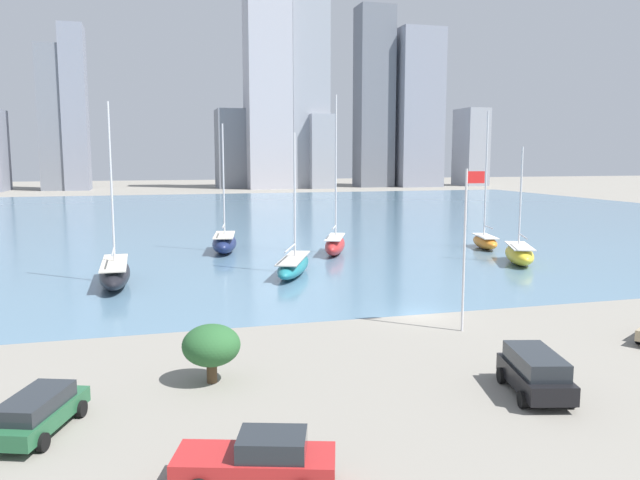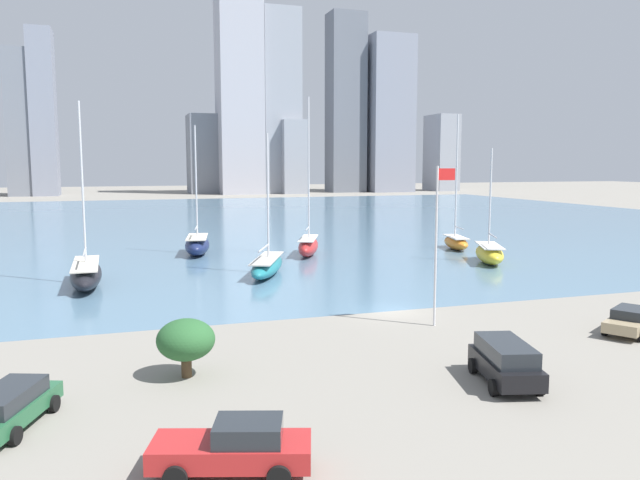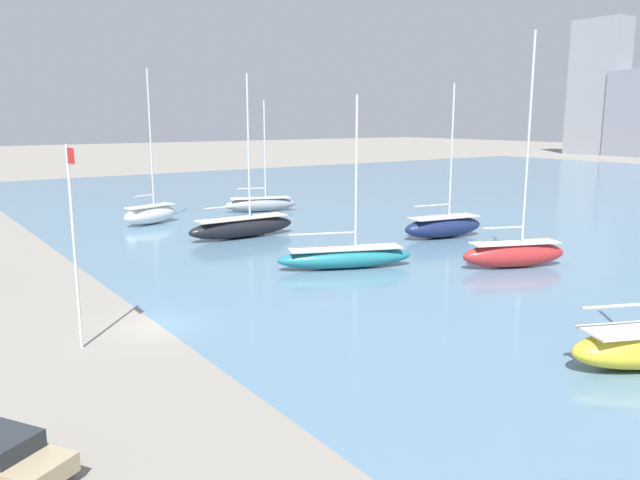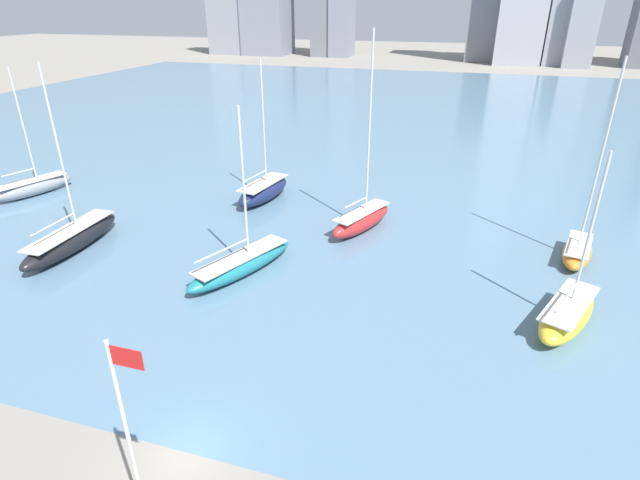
# 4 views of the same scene
# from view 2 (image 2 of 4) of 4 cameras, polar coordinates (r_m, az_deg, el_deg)

# --- Properties ---
(ground_plane) EXTENTS (500.00, 500.00, 0.00)m
(ground_plane) POSITION_cam_2_polar(r_m,az_deg,el_deg) (42.12, 6.46, -6.49)
(ground_plane) COLOR gray
(harbor_water) EXTENTS (180.00, 140.00, 0.00)m
(harbor_water) POSITION_cam_2_polar(r_m,az_deg,el_deg) (109.03, -8.94, 1.75)
(harbor_water) COLOR slate
(harbor_water) RESTS_ON ground_plane
(flag_pole) EXTENTS (1.24, 0.14, 9.66)m
(flag_pole) POSITION_cam_2_polar(r_m,az_deg,el_deg) (37.90, 10.65, 0.08)
(flag_pole) COLOR silver
(flag_pole) RESTS_ON ground_plane
(yard_shrub) EXTENTS (2.67, 2.67, 2.72)m
(yard_shrub) POSITION_cam_2_polar(r_m,az_deg,el_deg) (29.56, -12.17, -8.93)
(yard_shrub) COLOR #4C3823
(yard_shrub) RESTS_ON ground_plane
(distant_city_skyline) EXTENTS (187.79, 25.28, 71.51)m
(distant_city_skyline) POSITION_cam_2_polar(r_m,az_deg,el_deg) (209.23, -8.99, 10.92)
(distant_city_skyline) COLOR #8E939E
(distant_city_skyline) RESTS_ON ground_plane
(sailboat_black) EXTENTS (2.52, 10.72, 14.73)m
(sailboat_black) POSITION_cam_2_polar(r_m,az_deg,el_deg) (53.57, -20.61, -2.87)
(sailboat_black) COLOR black
(sailboat_black) RESTS_ON harbor_water
(sailboat_teal) EXTENTS (5.93, 10.21, 12.44)m
(sailboat_teal) POSITION_cam_2_polar(r_m,az_deg,el_deg) (55.36, -4.85, -2.32)
(sailboat_teal) COLOR #1E757F
(sailboat_teal) RESTS_ON harbor_water
(sailboat_yellow) EXTENTS (5.29, 8.00, 11.30)m
(sailboat_yellow) POSITION_cam_2_polar(r_m,az_deg,el_deg) (63.98, 15.23, -1.17)
(sailboat_yellow) COLOR yellow
(sailboat_yellow) RESTS_ON harbor_water
(sailboat_orange) EXTENTS (3.48, 6.66, 15.35)m
(sailboat_orange) POSITION_cam_2_polar(r_m,az_deg,el_deg) (73.43, 12.33, -0.10)
(sailboat_orange) COLOR orange
(sailboat_orange) RESTS_ON harbor_water
(sailboat_red) EXTENTS (4.92, 8.25, 16.80)m
(sailboat_red) POSITION_cam_2_polar(r_m,az_deg,el_deg) (66.97, -1.08, -0.46)
(sailboat_red) COLOR #B72828
(sailboat_red) RESTS_ON harbor_water
(sailboat_navy) EXTENTS (3.91, 8.56, 13.87)m
(sailboat_navy) POSITION_cam_2_polar(r_m,az_deg,el_deg) (68.93, -11.16, -0.41)
(sailboat_navy) COLOR #19234C
(sailboat_navy) RESTS_ON harbor_water
(parked_suv_black) EXTENTS (3.12, 4.98, 1.91)m
(parked_suv_black) POSITION_cam_2_polar(r_m,az_deg,el_deg) (29.50, 16.60, -10.55)
(parked_suv_black) COLOR black
(parked_suv_black) RESTS_ON ground_plane
(parked_pickup_red) EXTENTS (5.39, 3.32, 1.74)m
(parked_pickup_red) POSITION_cam_2_polar(r_m,az_deg,el_deg) (20.93, -7.76, -18.26)
(parked_pickup_red) COLOR #B22323
(parked_pickup_red) RESTS_ON ground_plane
(parked_wagon_green) EXTENTS (3.33, 5.10, 1.55)m
(parked_wagon_green) POSITION_cam_2_polar(r_m,az_deg,el_deg) (26.59, -26.50, -13.41)
(parked_wagon_green) COLOR #235B38
(parked_wagon_green) RESTS_ON ground_plane
(parked_sedan_tan) EXTENTS (4.99, 4.04, 1.50)m
(parked_sedan_tan) POSITION_cam_2_polar(r_m,az_deg,el_deg) (40.60, 26.52, -6.56)
(parked_sedan_tan) COLOR tan
(parked_sedan_tan) RESTS_ON ground_plane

